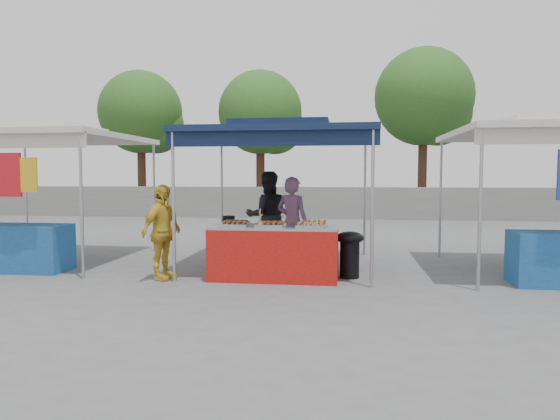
# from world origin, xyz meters

# --- Properties ---
(ground_plane) EXTENTS (80.00, 80.00, 0.00)m
(ground_plane) POSITION_xyz_m (0.00, 0.00, 0.00)
(ground_plane) COLOR #4E4E50
(back_wall) EXTENTS (40.00, 0.25, 1.20)m
(back_wall) POSITION_xyz_m (0.00, 11.00, 0.60)
(back_wall) COLOR slate
(back_wall) RESTS_ON ground_plane
(main_canopy) EXTENTS (3.20, 3.20, 2.57)m
(main_canopy) POSITION_xyz_m (0.00, 0.97, 2.37)
(main_canopy) COLOR #A3A4AA
(main_canopy) RESTS_ON ground_plane
(neighbor_stall_left) EXTENTS (3.20, 3.20, 2.57)m
(neighbor_stall_left) POSITION_xyz_m (-4.50, 0.57, 1.60)
(neighbor_stall_left) COLOR #A3A4AA
(neighbor_stall_left) RESTS_ON ground_plane
(tree_0) EXTENTS (3.65, 3.62, 6.21)m
(tree_0) POSITION_xyz_m (-7.72, 13.35, 4.25)
(tree_0) COLOR #382115
(tree_0) RESTS_ON ground_plane
(tree_1) EXTENTS (3.57, 3.52, 6.05)m
(tree_1) POSITION_xyz_m (-2.36, 13.19, 4.14)
(tree_1) COLOR #382115
(tree_1) RESTS_ON ground_plane
(tree_2) EXTENTS (3.96, 3.96, 6.81)m
(tree_2) POSITION_xyz_m (4.36, 13.35, 4.66)
(tree_2) COLOR #382115
(tree_2) RESTS_ON ground_plane
(vendor_table) EXTENTS (2.00, 0.80, 0.85)m
(vendor_table) POSITION_xyz_m (0.00, -0.10, 0.43)
(vendor_table) COLOR #A91410
(vendor_table) RESTS_ON ground_plane
(food_tray_fl) EXTENTS (0.42, 0.30, 0.07)m
(food_tray_fl) POSITION_xyz_m (-0.58, -0.34, 0.88)
(food_tray_fl) COLOR #AEAEB2
(food_tray_fl) RESTS_ON vendor_table
(food_tray_fm) EXTENTS (0.42, 0.30, 0.07)m
(food_tray_fm) POSITION_xyz_m (-0.03, -0.34, 0.88)
(food_tray_fm) COLOR #AEAEB2
(food_tray_fm) RESTS_ON vendor_table
(food_tray_fr) EXTENTS (0.42, 0.30, 0.07)m
(food_tray_fr) POSITION_xyz_m (0.59, -0.34, 0.88)
(food_tray_fr) COLOR #AEAEB2
(food_tray_fr) RESTS_ON vendor_table
(food_tray_bl) EXTENTS (0.42, 0.30, 0.07)m
(food_tray_bl) POSITION_xyz_m (-0.64, -0.02, 0.88)
(food_tray_bl) COLOR #AEAEB2
(food_tray_bl) RESTS_ON vendor_table
(food_tray_bm) EXTENTS (0.42, 0.30, 0.07)m
(food_tray_bm) POSITION_xyz_m (-0.01, -0.04, 0.88)
(food_tray_bm) COLOR #AEAEB2
(food_tray_bm) RESTS_ON vendor_table
(food_tray_br) EXTENTS (0.42, 0.30, 0.07)m
(food_tray_br) POSITION_xyz_m (0.63, -0.05, 0.88)
(food_tray_br) COLOR #AEAEB2
(food_tray_br) RESTS_ON vendor_table
(cooking_pot) EXTENTS (0.20, 0.20, 0.12)m
(cooking_pot) POSITION_xyz_m (-0.81, 0.23, 0.91)
(cooking_pot) COLOR black
(cooking_pot) RESTS_ON vendor_table
(skewer_cup) EXTENTS (0.08, 0.08, 0.10)m
(skewer_cup) POSITION_xyz_m (-0.17, -0.41, 0.90)
(skewer_cup) COLOR #A3A4AA
(skewer_cup) RESTS_ON vendor_table
(wok_burner) EXTENTS (0.45, 0.45, 0.75)m
(wok_burner) POSITION_xyz_m (1.19, 0.16, 0.45)
(wok_burner) COLOR black
(wok_burner) RESTS_ON ground_plane
(crate_left) EXTENTS (0.49, 0.34, 0.30)m
(crate_left) POSITION_xyz_m (-0.38, 0.59, 0.15)
(crate_left) COLOR navy
(crate_left) RESTS_ON ground_plane
(crate_right) EXTENTS (0.49, 0.35, 0.30)m
(crate_right) POSITION_xyz_m (0.42, 0.56, 0.15)
(crate_right) COLOR navy
(crate_right) RESTS_ON ground_plane
(crate_stacked) EXTENTS (0.48, 0.33, 0.29)m
(crate_stacked) POSITION_xyz_m (0.42, 0.56, 0.44)
(crate_stacked) COLOR navy
(crate_stacked) RESTS_ON crate_right
(vendor_woman) EXTENTS (0.69, 0.57, 1.62)m
(vendor_woman) POSITION_xyz_m (0.18, 0.89, 0.81)
(vendor_woman) COLOR #784C6F
(vendor_woman) RESTS_ON ground_plane
(helper_man) EXTENTS (0.99, 0.87, 1.72)m
(helper_man) POSITION_xyz_m (-0.37, 1.56, 0.86)
(helper_man) COLOR black
(helper_man) RESTS_ON ground_plane
(customer_person) EXTENTS (0.62, 0.95, 1.50)m
(customer_person) POSITION_xyz_m (-1.75, -0.36, 0.75)
(customer_person) COLOR gold
(customer_person) RESTS_ON ground_plane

